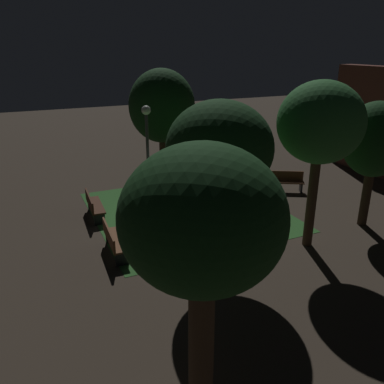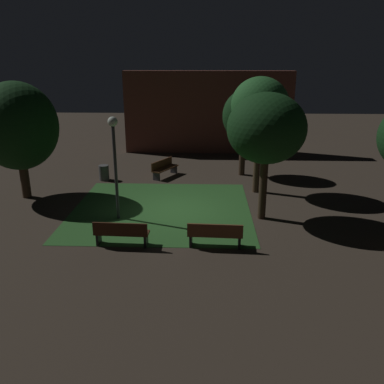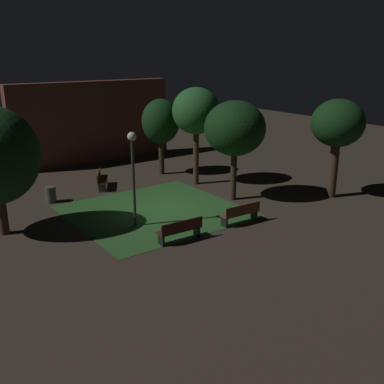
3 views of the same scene
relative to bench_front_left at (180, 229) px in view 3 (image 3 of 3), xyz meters
name	(u,v)px [view 3 (image 3 of 3)]	position (x,y,z in m)	size (l,w,h in m)	color
ground_plane	(167,209)	(1.54, 3.28, -0.48)	(60.00, 60.00, 0.00)	#3D3328
grass_lawn	(155,211)	(0.96, 3.40, -0.48)	(7.24, 6.96, 0.01)	#2D6028
bench_front_left	(180,229)	(0.00, 0.00, 0.00)	(1.82, 0.57, 0.88)	#422314
bench_by_lamp	(241,213)	(3.08, 0.00, 0.00)	(1.82, 0.57, 0.88)	brown
bench_corner	(101,179)	(0.59, 8.19, 0.00)	(1.29, 1.81, 0.88)	#512D19
tree_right_canopy	(196,112)	(5.09, 5.84, 3.45)	(2.52, 2.52, 5.19)	#423021
tree_back_right	(235,129)	(4.94, 2.61, 3.00)	(2.89, 2.89, 4.80)	#38281C
tree_near_wall	(338,125)	(9.19, 0.04, 3.12)	(2.53, 2.53, 4.82)	#423021
tree_back_left	(161,122)	(4.68, 8.68, 2.60)	(2.18, 2.18, 4.40)	#38281C
lamp_post_path_center	(133,162)	(-0.62, 2.40, 2.25)	(0.36, 0.36, 3.94)	#333338
trash_bin	(51,194)	(-2.40, 7.46, -0.09)	(0.50, 0.50, 0.77)	#4C4C4C
building_wall_backdrop	(93,122)	(2.89, 14.00, 2.10)	(10.69, 0.80, 5.16)	brown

